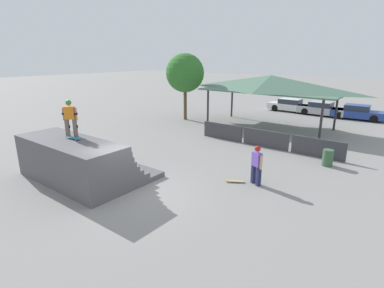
{
  "coord_description": "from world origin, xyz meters",
  "views": [
    {
      "loc": [
        8.69,
        -7.34,
        5.4
      ],
      "look_at": [
        -0.33,
        4.37,
        1.05
      ],
      "focal_mm": 28.0,
      "sensor_mm": 36.0,
      "label": 1
    }
  ],
  "objects_px": {
    "trash_bin": "(328,158)",
    "parked_car_white": "(291,106)",
    "bystander_walking": "(257,162)",
    "parked_car_silver": "(321,109)",
    "parked_car_blue": "(358,113)",
    "skateboard_on_ground": "(234,181)",
    "tree_beside_pavilion": "(185,73)",
    "skater_on_deck": "(70,116)",
    "skateboard_on_deck": "(74,138)"
  },
  "relations": [
    {
      "from": "skateboard_on_ground",
      "to": "parked_car_blue",
      "type": "distance_m",
      "value": 18.91
    },
    {
      "from": "parked_car_white",
      "to": "parked_car_blue",
      "type": "distance_m",
      "value": 6.11
    },
    {
      "from": "skateboard_on_deck",
      "to": "bystander_walking",
      "type": "xyz_separation_m",
      "value": [
        6.57,
        4.47,
        -0.94
      ]
    },
    {
      "from": "tree_beside_pavilion",
      "to": "skater_on_deck",
      "type": "bearing_deg",
      "value": -72.53
    },
    {
      "from": "bystander_walking",
      "to": "skateboard_on_ground",
      "type": "bearing_deg",
      "value": 50.84
    },
    {
      "from": "skater_on_deck",
      "to": "bystander_walking",
      "type": "xyz_separation_m",
      "value": [
        7.07,
        4.25,
        -1.83
      ]
    },
    {
      "from": "skateboard_on_deck",
      "to": "skater_on_deck",
      "type": "bearing_deg",
      "value": 148.53
    },
    {
      "from": "tree_beside_pavilion",
      "to": "trash_bin",
      "type": "height_order",
      "value": "tree_beside_pavilion"
    },
    {
      "from": "skater_on_deck",
      "to": "bystander_walking",
      "type": "height_order",
      "value": "skater_on_deck"
    },
    {
      "from": "trash_bin",
      "to": "parked_car_white",
      "type": "distance_m",
      "value": 15.99
    },
    {
      "from": "parked_car_silver",
      "to": "skater_on_deck",
      "type": "bearing_deg",
      "value": -99.15
    },
    {
      "from": "tree_beside_pavilion",
      "to": "parked_car_silver",
      "type": "xyz_separation_m",
      "value": [
        9.05,
        9.3,
        -3.41
      ]
    },
    {
      "from": "bystander_walking",
      "to": "parked_car_silver",
      "type": "bearing_deg",
      "value": -55.89
    },
    {
      "from": "skater_on_deck",
      "to": "parked_car_white",
      "type": "height_order",
      "value": "skater_on_deck"
    },
    {
      "from": "bystander_walking",
      "to": "parked_car_white",
      "type": "xyz_separation_m",
      "value": [
        -5.27,
        18.69,
        -0.43
      ]
    },
    {
      "from": "bystander_walking",
      "to": "parked_car_silver",
      "type": "xyz_separation_m",
      "value": [
        -2.22,
        18.4,
        -0.43
      ]
    },
    {
      "from": "parked_car_silver",
      "to": "tree_beside_pavilion",
      "type": "bearing_deg",
      "value": -131.27
    },
    {
      "from": "skateboard_on_deck",
      "to": "parked_car_silver",
      "type": "distance_m",
      "value": 23.32
    },
    {
      "from": "skater_on_deck",
      "to": "trash_bin",
      "type": "relative_size",
      "value": 1.95
    },
    {
      "from": "skateboard_on_deck",
      "to": "parked_car_silver",
      "type": "bearing_deg",
      "value": 72.08
    },
    {
      "from": "skater_on_deck",
      "to": "skateboard_on_deck",
      "type": "relative_size",
      "value": 2.11
    },
    {
      "from": "skateboard_on_deck",
      "to": "parked_car_silver",
      "type": "xyz_separation_m",
      "value": [
        4.35,
        22.87,
        -1.37
      ]
    },
    {
      "from": "tree_beside_pavilion",
      "to": "trash_bin",
      "type": "xyz_separation_m",
      "value": [
        13.13,
        -4.72,
        -3.59
      ]
    },
    {
      "from": "parked_car_blue",
      "to": "skateboard_on_deck",
      "type": "bearing_deg",
      "value": -111.19
    },
    {
      "from": "bystander_walking",
      "to": "parked_car_blue",
      "type": "height_order",
      "value": "bystander_walking"
    },
    {
      "from": "trash_bin",
      "to": "parked_car_blue",
      "type": "height_order",
      "value": "parked_car_blue"
    },
    {
      "from": "parked_car_white",
      "to": "bystander_walking",
      "type": "bearing_deg",
      "value": -73.88
    },
    {
      "from": "bystander_walking",
      "to": "parked_car_white",
      "type": "bearing_deg",
      "value": -47.01
    },
    {
      "from": "tree_beside_pavilion",
      "to": "parked_car_silver",
      "type": "height_order",
      "value": "tree_beside_pavilion"
    },
    {
      "from": "skater_on_deck",
      "to": "trash_bin",
      "type": "height_order",
      "value": "skater_on_deck"
    },
    {
      "from": "parked_car_blue",
      "to": "skater_on_deck",
      "type": "bearing_deg",
      "value": -112.47
    },
    {
      "from": "skateboard_on_deck",
      "to": "parked_car_blue",
      "type": "relative_size",
      "value": 0.18
    },
    {
      "from": "tree_beside_pavilion",
      "to": "parked_car_white",
      "type": "distance_m",
      "value": 11.82
    },
    {
      "from": "skateboard_on_deck",
      "to": "bystander_walking",
      "type": "bearing_deg",
      "value": 27.07
    },
    {
      "from": "skater_on_deck",
      "to": "parked_car_blue",
      "type": "bearing_deg",
      "value": 33.75
    },
    {
      "from": "parked_car_blue",
      "to": "trash_bin",
      "type": "bearing_deg",
      "value": -89.1
    },
    {
      "from": "skater_on_deck",
      "to": "tree_beside_pavilion",
      "type": "bearing_deg",
      "value": 70.42
    },
    {
      "from": "skater_on_deck",
      "to": "parked_car_silver",
      "type": "height_order",
      "value": "skater_on_deck"
    },
    {
      "from": "trash_bin",
      "to": "parked_car_silver",
      "type": "distance_m",
      "value": 14.6
    },
    {
      "from": "skateboard_on_ground",
      "to": "tree_beside_pavilion",
      "type": "bearing_deg",
      "value": -72.38
    },
    {
      "from": "bystander_walking",
      "to": "parked_car_blue",
      "type": "relative_size",
      "value": 0.4
    },
    {
      "from": "skater_on_deck",
      "to": "skateboard_on_deck",
      "type": "distance_m",
      "value": 1.05
    },
    {
      "from": "trash_bin",
      "to": "parked_car_white",
      "type": "height_order",
      "value": "parked_car_white"
    },
    {
      "from": "skateboard_on_deck",
      "to": "bystander_walking",
      "type": "height_order",
      "value": "skateboard_on_deck"
    },
    {
      "from": "tree_beside_pavilion",
      "to": "skateboard_on_ground",
      "type": "bearing_deg",
      "value": -42.28
    },
    {
      "from": "tree_beside_pavilion",
      "to": "parked_car_blue",
      "type": "height_order",
      "value": "tree_beside_pavilion"
    },
    {
      "from": "skater_on_deck",
      "to": "tree_beside_pavilion",
      "type": "distance_m",
      "value": 14.03
    },
    {
      "from": "trash_bin",
      "to": "parked_car_silver",
      "type": "height_order",
      "value": "parked_car_silver"
    },
    {
      "from": "parked_car_silver",
      "to": "parked_car_blue",
      "type": "height_order",
      "value": "same"
    },
    {
      "from": "skateboard_on_deck",
      "to": "trash_bin",
      "type": "relative_size",
      "value": 0.92
    }
  ]
}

